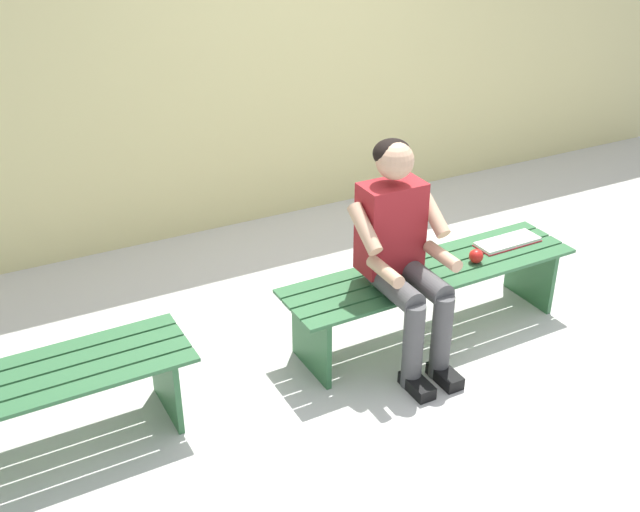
# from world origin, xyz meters

# --- Properties ---
(brick_wall) EXTENTS (9.50, 0.24, 2.26)m
(brick_wall) POSITION_xyz_m (0.50, -2.02, 1.13)
(brick_wall) COLOR #D1C684
(brick_wall) RESTS_ON ground
(bench_near) EXTENTS (1.80, 0.48, 0.43)m
(bench_near) POSITION_xyz_m (0.00, 0.00, 0.33)
(bench_near) COLOR #2D6038
(bench_near) RESTS_ON ground
(bench_far) EXTENTS (1.62, 0.48, 0.43)m
(bench_far) POSITION_xyz_m (2.27, 0.00, 0.33)
(bench_far) COLOR #2D6038
(bench_far) RESTS_ON ground
(person_seated) EXTENTS (0.50, 0.69, 1.23)m
(person_seated) POSITION_xyz_m (0.28, 0.10, 0.67)
(person_seated) COLOR maroon
(person_seated) RESTS_ON ground
(apple) EXTENTS (0.08, 0.08, 0.08)m
(apple) POSITION_xyz_m (-0.27, 0.06, 0.47)
(apple) COLOR red
(apple) RESTS_ON bench_near
(book_open) EXTENTS (0.41, 0.17, 0.02)m
(book_open) POSITION_xyz_m (-0.59, -0.04, 0.44)
(book_open) COLOR white
(book_open) RESTS_ON bench_near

